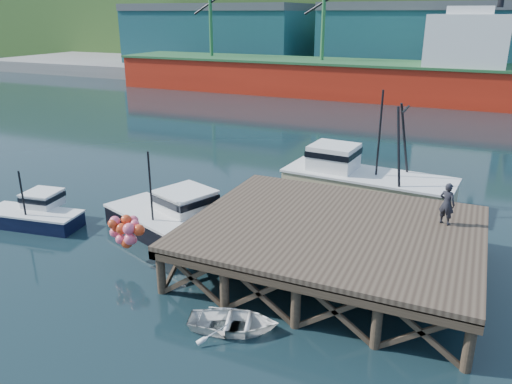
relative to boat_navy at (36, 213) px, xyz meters
The scene contains 12 objects.
ground 10.37m from the boat_navy, ahead, with size 300.00×300.00×0.00m, color black.
wharf 15.83m from the boat_navy, ahead, with size 12.00×10.00×2.62m.
far_quay 72.39m from the boat_navy, 81.89° to the left, with size 160.00×40.00×2.00m, color gray.
warehouse_left 71.37m from the boat_navy, 110.40° to the left, with size 32.00×16.00×9.00m, color #194B52.
warehouse_mid 67.70m from the boat_navy, 81.29° to the left, with size 28.00×16.00×9.00m, color #194B52.
cargo_ship 49.77m from the boat_navy, 87.99° to the left, with size 55.50×10.00×13.75m.
hillside 102.71m from the boat_navy, 84.27° to the left, with size 220.00×50.00×22.00m, color #2D511E.
boat_navy is the anchor object (origin of this frame).
boat_black 7.46m from the boat_navy, 14.80° to the left, with size 7.85×6.52×4.55m.
trawler 18.47m from the boat_navy, 35.57° to the left, with size 10.18×4.36×6.64m.
dinghy 14.39m from the boat_navy, 16.68° to the right, with size 2.29×3.20×0.66m, color white.
dockworker 20.46m from the boat_navy, 10.52° to the left, with size 0.67×0.44×1.84m, color black.
Camera 1 is at (10.47, -19.18, 10.63)m, focal length 35.00 mm.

